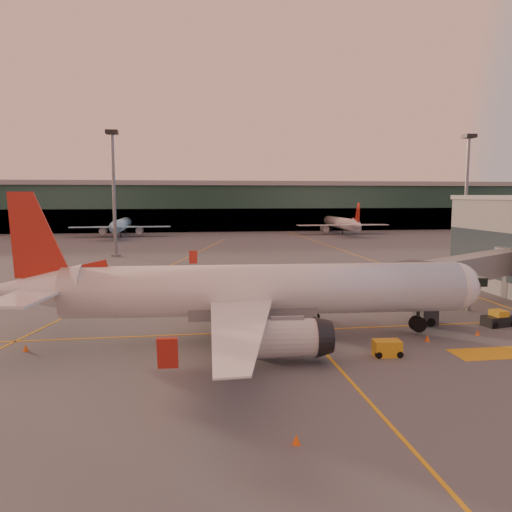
{
  "coord_description": "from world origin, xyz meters",
  "views": [
    {
      "loc": [
        -6.09,
        -39.5,
        12.57
      ],
      "look_at": [
        2.88,
        21.97,
        5.0
      ],
      "focal_mm": 35.0,
      "sensor_mm": 36.0,
      "label": 1
    }
  ],
  "objects": [
    {
      "name": "cone_tail",
      "position": [
        -18.93,
        1.97,
        0.27
      ],
      "size": [
        0.44,
        0.44,
        0.56
      ],
      "color": "#F3570C",
      "rests_on": "ground"
    },
    {
      "name": "jet_bridge",
      "position": [
        25.95,
        10.92,
        4.37
      ],
      "size": [
        22.65,
        15.79,
        6.22
      ],
      "color": "slate",
      "rests_on": "ground"
    },
    {
      "name": "distant_aircraft_row",
      "position": [
        -53.75,
        118.0,
        0.0
      ],
      "size": [
        225.0,
        34.0,
        13.0
      ],
      "color": "#94D4F8",
      "rests_on": "ground"
    },
    {
      "name": "taxi_markings",
      "position": [
        -7.32,
        44.49,
        0.01
      ],
      "size": [
        100.12,
        173.0,
        0.01
      ],
      "color": "orange",
      "rests_on": "ground"
    },
    {
      "name": "cone_fwd",
      "position": [
        14.68,
        -0.09,
        0.26
      ],
      "size": [
        0.43,
        0.43,
        0.55
      ],
      "color": "#F3570C",
      "rests_on": "ground"
    },
    {
      "name": "catering_truck",
      "position": [
        4.17,
        8.17,
        2.81
      ],
      "size": [
        6.93,
        4.75,
        4.94
      ],
      "rotation": [
        0.0,
        0.0,
        0.35
      ],
      "color": "#AF4019",
      "rests_on": "ground"
    },
    {
      "name": "ground",
      "position": [
        0.0,
        0.0,
        0.0
      ],
      "size": [
        600.0,
        600.0,
        0.0
      ],
      "primitive_type": "plane",
      "color": "#4C4F54",
      "rests_on": "ground"
    },
    {
      "name": "mast_east_near",
      "position": [
        55.0,
        62.0,
        14.86
      ],
      "size": [
        2.4,
        2.4,
        25.6
      ],
      "color": "slate",
      "rests_on": "ground"
    },
    {
      "name": "terminal",
      "position": [
        0.0,
        141.79,
        8.76
      ],
      "size": [
        400.0,
        20.0,
        17.6
      ],
      "color": "#19382D",
      "rests_on": "ground"
    },
    {
      "name": "gpu_cart",
      "position": [
        9.6,
        -3.4,
        0.62
      ],
      "size": [
        2.24,
        1.42,
        1.27
      ],
      "rotation": [
        0.0,
        0.0,
        -0.06
      ],
      "color": "gold",
      "rests_on": "ground"
    },
    {
      "name": "cone_wing_right",
      "position": [
        -0.6,
        -16.07,
        0.26
      ],
      "size": [
        0.43,
        0.43,
        0.54
      ],
      "color": "#F3570C",
      "rests_on": "ground"
    },
    {
      "name": "mast_west_near",
      "position": [
        -20.0,
        66.0,
        14.86
      ],
      "size": [
        2.4,
        2.4,
        25.6
      ],
      "color": "slate",
      "rests_on": "ground"
    },
    {
      "name": "main_airplane",
      "position": [
        -0.51,
        2.79,
        4.18
      ],
      "size": [
        42.64,
        38.4,
        12.87
      ],
      "rotation": [
        0.0,
        0.0,
        -0.05
      ],
      "color": "white",
      "rests_on": "ground"
    },
    {
      "name": "pushback_tug",
      "position": [
        23.98,
        3.76,
        0.63
      ],
      "size": [
        3.23,
        2.1,
        1.55
      ],
      "rotation": [
        0.0,
        0.0,
        0.17
      ],
      "color": "black",
      "rests_on": "ground"
    },
    {
      "name": "cone_nose",
      "position": [
        20.12,
        1.05,
        0.24
      ],
      "size": [
        0.39,
        0.39,
        0.49
      ],
      "color": "#F3570C",
      "rests_on": "ground"
    }
  ]
}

